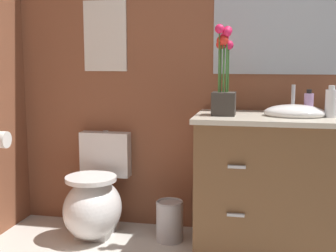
{
  "coord_description": "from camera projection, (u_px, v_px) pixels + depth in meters",
  "views": [
    {
      "loc": [
        0.23,
        -1.32,
        1.19
      ],
      "look_at": [
        -0.33,
        1.38,
        0.78
      ],
      "focal_mm": 47.81,
      "sensor_mm": 36.0,
      "label": 1
    }
  ],
  "objects": [
    {
      "name": "toilet",
      "position": [
        95.0,
        201.0,
        3.05
      ],
      "size": [
        0.38,
        0.59,
        0.69
      ],
      "color": "white",
      "rests_on": "ground_plane"
    },
    {
      "name": "wall_poster",
      "position": [
        105.0,
        36.0,
        3.14
      ],
      "size": [
        0.31,
        0.01,
        0.49
      ],
      "primitive_type": "cube",
      "color": "silver"
    },
    {
      "name": "flower_vase",
      "position": [
        224.0,
        81.0,
        2.69
      ],
      "size": [
        0.14,
        0.14,
        0.54
      ],
      "color": "#38332D",
      "rests_on": "vanity_cabinet"
    },
    {
      "name": "wall_mirror",
      "position": [
        276.0,
        20.0,
        2.9
      ],
      "size": [
        0.8,
        0.01,
        0.7
      ],
      "primitive_type": "cube",
      "color": "#B2BCC6"
    },
    {
      "name": "soap_bottle",
      "position": [
        309.0,
        104.0,
        2.7
      ],
      "size": [
        0.06,
        0.06,
        0.16
      ],
      "color": "#B28CBF",
      "rests_on": "vanity_cabinet"
    },
    {
      "name": "vanity_cabinet",
      "position": [
        272.0,
        183.0,
        2.76
      ],
      "size": [
        0.94,
        0.56,
        1.04
      ],
      "color": "brown",
      "rests_on": "ground_plane"
    },
    {
      "name": "lotion_bottle",
      "position": [
        331.0,
        103.0,
        2.61
      ],
      "size": [
        0.07,
        0.07,
        0.19
      ],
      "color": "white",
      "rests_on": "vanity_cabinet"
    },
    {
      "name": "toilet_paper_roll",
      "position": [
        0.0,
        140.0,
        2.91
      ],
      "size": [
        0.11,
        0.11,
        0.11
      ],
      "primitive_type": "cylinder",
      "rotation": [
        0.0,
        1.57,
        0.0
      ],
      "color": "white"
    },
    {
      "name": "wall_back",
      "position": [
        257.0,
        51.0,
        2.98
      ],
      "size": [
        4.65,
        0.05,
        2.5
      ],
      "primitive_type": "cube",
      "color": "brown",
      "rests_on": "ground_plane"
    },
    {
      "name": "trash_bin",
      "position": [
        170.0,
        221.0,
        2.97
      ],
      "size": [
        0.18,
        0.18,
        0.27
      ],
      "color": "#B7B7BC",
      "rests_on": "ground_plane"
    }
  ]
}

